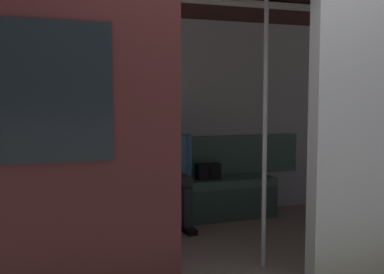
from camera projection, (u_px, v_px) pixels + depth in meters
name	position (u px, v px, depth m)	size (l,w,h in m)	color
train_car	(185.00, 77.00, 3.92)	(6.40, 2.50, 2.33)	silver
bench_seat	(164.00, 192.00, 4.89)	(2.55, 0.44, 0.45)	#4C7566
person_seated	(169.00, 162.00, 4.83)	(0.55, 0.68, 1.18)	#4C8CC6
handbag	(208.00, 171.00, 5.07)	(0.26, 0.15, 0.17)	black
book	(136.00, 181.00, 4.88)	(0.15, 0.22, 0.03)	#26598C
grab_pole_door	(163.00, 132.00, 3.31)	(0.04, 0.04, 2.19)	silver
grab_pole_far	(265.00, 129.00, 3.60)	(0.04, 0.04, 2.19)	silver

